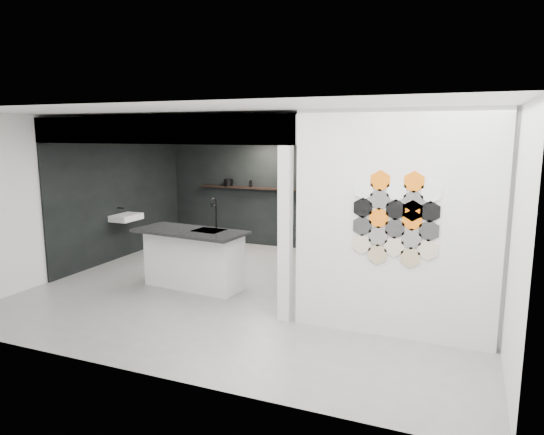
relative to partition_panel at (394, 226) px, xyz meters
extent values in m
cube|color=slate|center=(-2.23, 1.00, -1.40)|extent=(7.00, 6.00, 0.01)
cube|color=silver|center=(0.00, 0.00, 0.00)|extent=(2.45, 0.15, 2.80)
cube|color=black|center=(-3.52, 3.97, -0.22)|extent=(4.40, 0.04, 2.35)
cube|color=black|center=(-5.70, 2.00, -0.22)|extent=(0.04, 4.00, 2.35)
cube|color=silver|center=(-3.52, 2.00, 1.15)|extent=(4.40, 4.00, 0.40)
cube|color=silver|center=(-1.41, 0.00, -0.22)|extent=(0.16, 0.16, 2.35)
cube|color=silver|center=(-3.52, 0.08, 1.15)|extent=(4.40, 0.16, 0.40)
cube|color=silver|center=(-5.46, 1.80, -0.55)|extent=(0.40, 0.60, 0.12)
cube|color=black|center=(-3.43, 3.87, -0.10)|extent=(3.00, 0.15, 0.04)
cube|color=silver|center=(-3.28, 0.75, -0.94)|extent=(1.66, 0.75, 0.92)
cube|color=black|center=(-3.29, 0.67, -0.45)|extent=(1.90, 0.98, 0.04)
cube|color=black|center=(-3.01, 0.78, -0.44)|extent=(0.52, 0.45, 0.02)
cylinder|color=black|center=(-2.99, 0.99, -0.22)|extent=(0.03, 0.03, 0.43)
torus|color=black|center=(-3.00, 0.93, 0.00)|extent=(0.04, 0.15, 0.15)
cylinder|color=black|center=(-4.24, 3.87, 0.00)|extent=(0.26, 0.26, 0.16)
ellipsoid|color=black|center=(-2.27, 3.87, 0.00)|extent=(0.24, 0.24, 0.16)
cylinder|color=gray|center=(-2.08, 3.87, -0.03)|extent=(0.18, 0.18, 0.10)
cylinder|color=gray|center=(-2.08, 3.87, -0.01)|extent=(0.11, 0.11, 0.14)
cylinder|color=black|center=(-3.69, 3.87, 0.00)|extent=(0.07, 0.07, 0.15)
cylinder|color=black|center=(-4.31, 3.87, -0.03)|extent=(0.09, 0.09, 0.10)
cylinder|color=beige|center=(-0.37, -0.09, -0.24)|extent=(0.26, 0.02, 0.26)
cylinder|color=#2D2D2D|center=(-0.37, -0.09, -0.01)|extent=(0.26, 0.02, 0.26)
cylinder|color=black|center=(-0.37, -0.09, 0.21)|extent=(0.26, 0.02, 0.26)
cylinder|color=white|center=(-0.37, -0.09, 0.44)|extent=(0.26, 0.02, 0.26)
cylinder|color=tan|center=(-0.17, -0.09, -0.35)|extent=(0.26, 0.02, 0.26)
cylinder|color=#66635E|center=(-0.17, -0.09, -0.13)|extent=(0.26, 0.02, 0.26)
cylinder|color=orange|center=(-0.17, -0.09, 0.10)|extent=(0.26, 0.02, 0.26)
cylinder|color=black|center=(-0.17, -0.09, 0.33)|extent=(0.26, 0.02, 0.26)
cylinder|color=orange|center=(-0.17, -0.09, 0.55)|extent=(0.26, 0.02, 0.26)
cylinder|color=beige|center=(0.02, -0.09, -0.24)|extent=(0.26, 0.02, 0.26)
cylinder|color=#2D2D2D|center=(0.02, -0.09, -0.01)|extent=(0.26, 0.02, 0.26)
cylinder|color=black|center=(0.02, -0.09, 0.21)|extent=(0.26, 0.02, 0.26)
cylinder|color=white|center=(0.02, -0.09, 0.44)|extent=(0.26, 0.02, 0.26)
cylinder|color=tan|center=(0.22, -0.09, -0.35)|extent=(0.26, 0.02, 0.26)
cylinder|color=#66635E|center=(0.22, -0.09, -0.13)|extent=(0.26, 0.02, 0.26)
cylinder|color=orange|center=(0.22, -0.09, 0.10)|extent=(0.26, 0.02, 0.26)
cylinder|color=black|center=(0.22, -0.09, 0.33)|extent=(0.26, 0.02, 0.26)
cylinder|color=orange|center=(0.22, -0.09, 0.55)|extent=(0.26, 0.02, 0.26)
cylinder|color=beige|center=(0.42, -0.09, -0.24)|extent=(0.26, 0.02, 0.26)
cylinder|color=#2D2D2D|center=(0.42, -0.09, -0.01)|extent=(0.26, 0.02, 0.26)
cylinder|color=black|center=(0.42, -0.09, 0.21)|extent=(0.26, 0.02, 0.26)
cylinder|color=white|center=(0.42, -0.09, 0.44)|extent=(0.26, 0.02, 0.26)
cylinder|color=orange|center=(0.22, -0.09, 0.21)|extent=(0.26, 0.02, 0.26)
camera|label=1|loc=(0.81, -5.88, 1.11)|focal=32.00mm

